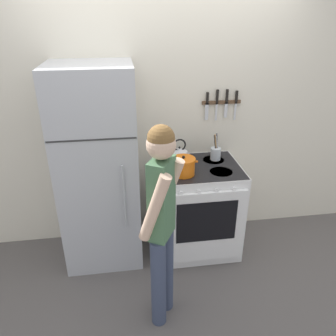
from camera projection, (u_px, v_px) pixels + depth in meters
ground_plane at (163, 228)px, 3.68m from camera, size 14.00×14.00×0.00m
wall_back at (162, 118)px, 3.15m from camera, size 10.00×0.06×2.55m
refrigerator at (99, 170)px, 2.93m from camera, size 0.69×0.64×1.85m
stove_range at (198, 208)px, 3.21m from camera, size 0.77×0.69×0.90m
dutch_oven_pot at (183, 166)px, 2.87m from camera, size 0.26×0.21×0.18m
tea_kettle at (180, 155)px, 3.10m from camera, size 0.19×0.15×0.23m
utensil_jar at (216, 153)px, 3.16m from camera, size 0.10×0.10×0.26m
person at (162, 220)px, 2.26m from camera, size 0.36×0.39×1.60m
wall_knife_strip at (221, 101)px, 3.12m from camera, size 0.38×0.03×0.30m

